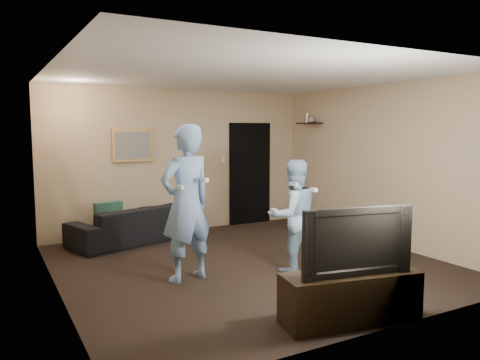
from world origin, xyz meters
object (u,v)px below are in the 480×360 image
tv_console (350,297)px  wii_player_right (293,216)px  television (352,240)px  wii_player_left (186,203)px  sofa (133,224)px

tv_console → wii_player_right: 1.79m
television → wii_player_right: 1.72m
tv_console → wii_player_left: size_ratio=0.70×
sofa → tv_console: size_ratio=1.52×
tv_console → television: (0.00, 0.00, 0.57)m
tv_console → wii_player_left: wii_player_left is taller
tv_console → sofa: bearing=113.4°
tv_console → wii_player_right: bearing=84.5°
sofa → tv_console: bearing=85.4°
sofa → wii_player_left: 2.37m
sofa → television: 4.37m
wii_player_right → television: bearing=-106.5°
tv_console → wii_player_left: 2.27m
tv_console → television: television is taller
television → wii_player_left: wii_player_left is taller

